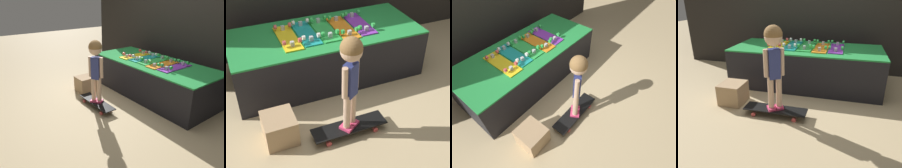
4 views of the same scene
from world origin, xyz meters
The scene contains 11 objects.
ground_plane centered at (0.00, 0.00, 0.00)m, with size 16.00×16.00×0.00m, color tan.
back_wall centered at (0.00, 1.35, 1.11)m, with size 5.36×0.10×2.22m.
display_rack centered at (0.00, 0.56, 0.30)m, with size 2.25×0.95×0.60m.
skateboard_yellow_on_rack centered at (-0.45, 0.54, 0.62)m, with size 0.20×0.62×0.09m.
skateboard_teal_on_rack centered at (-0.22, 0.58, 0.62)m, with size 0.20×0.62×0.09m.
skateboard_green_on_rack centered at (0.00, 0.58, 0.62)m, with size 0.20×0.62×0.09m.
skateboard_orange_on_rack centered at (0.22, 0.55, 0.62)m, with size 0.20×0.62×0.09m.
skateboard_purple_on_rack centered at (0.45, 0.57, 0.62)m, with size 0.20×0.62×0.09m.
skateboard_on_floor centered at (-0.16, -0.52, 0.07)m, with size 0.76×0.20×0.09m.
child centered at (-0.16, -0.52, 0.78)m, with size 0.22×0.20×0.98m.
storage_box centered at (-0.81, -0.34, 0.14)m, with size 0.31×0.33×0.28m.
Camera 1 is at (2.48, -2.18, 1.67)m, focal length 35.00 mm.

